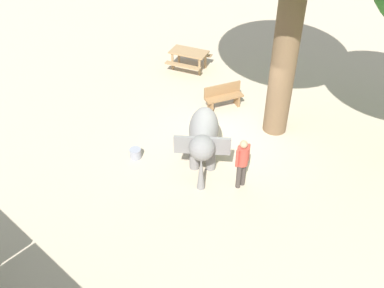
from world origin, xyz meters
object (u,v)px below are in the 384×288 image
elephant (203,136)px  picnic_table_near (189,56)px  person_handler (242,160)px  feed_bucket (135,153)px  wooden_bench (223,96)px

elephant → picnic_table_near: elephant is taller
person_handler → elephant: bearing=6.6°
person_handler → feed_bucket: bearing=28.6°
elephant → picnic_table_near: size_ratio=1.18×
person_handler → picnic_table_near: (5.80, -4.21, -0.36)m
person_handler → feed_bucket: person_handler is taller
wooden_bench → feed_bucket: bearing=22.8°
person_handler → wooden_bench: size_ratio=1.13×
wooden_bench → elephant: bearing=53.7°
picnic_table_near → feed_bucket: picnic_table_near is taller
elephant → wooden_bench: bearing=170.0°
wooden_bench → picnic_table_near: 3.15m
elephant → person_handler: bearing=50.4°
feed_bucket → wooden_bench: bearing=-93.2°
person_handler → picnic_table_near: person_handler is taller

